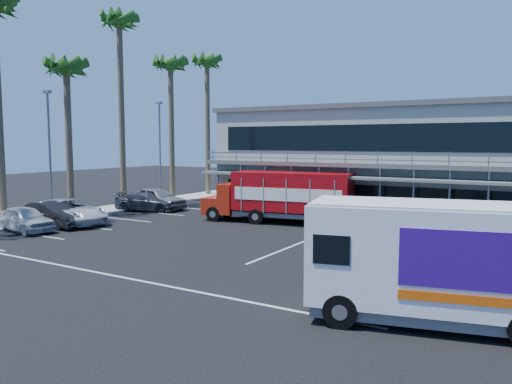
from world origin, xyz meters
The scene contains 16 objects.
ground centered at (0.00, 0.00, 0.00)m, with size 120.00×120.00×0.00m, color black.
building centered at (3.00, 14.94, 3.66)m, with size 22.40×12.00×7.30m.
curb_strip centered at (-15.00, 6.00, 0.08)m, with size 3.00×32.00×0.16m, color #A5A399.
palm_c centered at (-14.90, 3.00, 9.21)m, with size 2.80×2.80×10.75m.
palm_d centered at (-15.20, 8.00, 12.80)m, with size 2.80×2.80×14.75m.
palm_e centered at (-14.70, 13.00, 10.57)m, with size 2.80×2.80×12.25m.
palm_f centered at (-15.10, 18.50, 11.47)m, with size 2.80×2.80×13.25m.
light_pole_near centered at (-14.20, 1.00, 4.50)m, with size 0.50×0.25×8.09m.
light_pole_far centered at (-14.20, 11.00, 4.50)m, with size 0.50×0.25×8.09m.
red_truck centered at (-1.64, 7.91, 1.72)m, with size 9.53×3.62×3.13m.
white_van centered at (9.99, -5.00, 1.77)m, with size 7.18×3.88×3.33m.
parked_car_a centered at (-12.50, -2.00, 0.71)m, with size 1.67×4.16×1.42m, color #ABAFB3.
parked_car_b centered at (-12.50, -0.17, 0.75)m, with size 1.60×4.58×1.51m, color black.
parked_car_c centered at (-12.50, 0.80, 0.78)m, with size 2.59×5.61×1.56m, color silver.
parked_car_d centered at (-12.50, 7.60, 0.67)m, with size 1.87×4.61×1.34m, color #2A2F38.
parked_car_e centered at (-12.50, 8.73, 0.81)m, with size 1.92×4.78×1.63m, color slate.
Camera 1 is at (12.62, -18.81, 4.97)m, focal length 35.00 mm.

